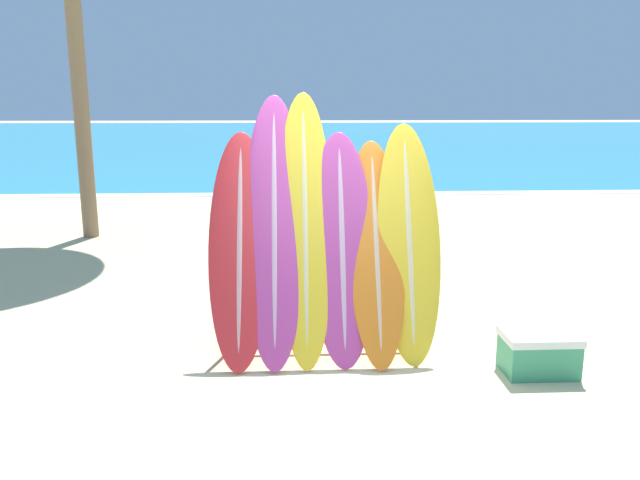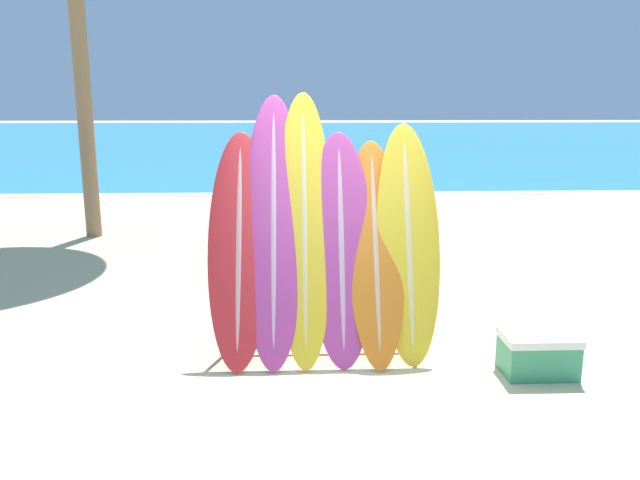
{
  "view_description": "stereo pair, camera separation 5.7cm",
  "coord_description": "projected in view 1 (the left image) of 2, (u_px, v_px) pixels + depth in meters",
  "views": [
    {
      "loc": [
        -0.55,
        -4.88,
        2.23
      ],
      "look_at": [
        -0.24,
        1.25,
        0.88
      ],
      "focal_mm": 35.0,
      "sensor_mm": 36.0,
      "label": 1
    },
    {
      "loc": [
        -0.49,
        -4.89,
        2.23
      ],
      "look_at": [
        -0.24,
        1.25,
        0.88
      ],
      "focal_mm": 35.0,
      "sensor_mm": 36.0,
      "label": 2
    }
  ],
  "objects": [
    {
      "name": "ground_plane",
      "position": [
        356.0,
        373.0,
        5.27
      ],
      "size": [
        160.0,
        160.0,
        0.0
      ],
      "primitive_type": "plane",
      "color": "beige"
    },
    {
      "name": "surfboard_rack",
      "position": [
        324.0,
        304.0,
        5.6
      ],
      "size": [
        1.82,
        0.04,
        0.86
      ],
      "color": "gray",
      "rests_on": "ground_plane"
    },
    {
      "name": "ocean_water",
      "position": [
        296.0,
        136.0,
        44.19
      ],
      "size": [
        120.0,
        60.0,
        0.01
      ],
      "color": "teal",
      "rests_on": "ground_plane"
    },
    {
      "name": "surfboard_slot_1",
      "position": [
        274.0,
        226.0,
        5.55
      ],
      "size": [
        0.55,
        1.23,
        2.33
      ],
      "color": "#B23D8E",
      "rests_on": "ground_plane"
    },
    {
      "name": "surfboard_slot_3",
      "position": [
        342.0,
        246.0,
        5.54
      ],
      "size": [
        0.58,
        0.97,
        1.98
      ],
      "color": "#B23D8E",
      "rests_on": "ground_plane"
    },
    {
      "name": "surfboard_slot_4",
      "position": [
        376.0,
        250.0,
        5.54
      ],
      "size": [
        0.51,
        1.03,
        1.9
      ],
      "color": "orange",
      "rests_on": "ground_plane"
    },
    {
      "name": "surfboard_slot_2",
      "position": [
        305.0,
        224.0,
        5.57
      ],
      "size": [
        0.51,
        1.18,
        2.35
      ],
      "color": "yellow",
      "rests_on": "ground_plane"
    },
    {
      "name": "surfboard_slot_5",
      "position": [
        409.0,
        241.0,
        5.56
      ],
      "size": [
        0.56,
        0.92,
        2.06
      ],
      "color": "yellow",
      "rests_on": "ground_plane"
    },
    {
      "name": "person_mid_beach",
      "position": [
        385.0,
        215.0,
        7.96
      ],
      "size": [
        0.26,
        0.23,
        1.53
      ],
      "rotation": [
        0.0,
        0.0,
        5.82
      ],
      "color": "#846047",
      "rests_on": "ground_plane"
    },
    {
      "name": "surfboard_slot_0",
      "position": [
        240.0,
        247.0,
        5.49
      ],
      "size": [
        0.55,
        1.07,
        1.99
      ],
      "color": "red",
      "rests_on": "ground_plane"
    },
    {
      "name": "person_near_water",
      "position": [
        290.0,
        158.0,
        14.49
      ],
      "size": [
        0.3,
        0.24,
        1.79
      ],
      "rotation": [
        0.0,
        0.0,
        3.31
      ],
      "color": "beige",
      "rests_on": "ground_plane"
    },
    {
      "name": "cooler_box",
      "position": [
        539.0,
        353.0,
        5.24
      ],
      "size": [
        0.61,
        0.41,
        0.35
      ],
      "color": "#389366",
      "rests_on": "ground_plane"
    }
  ]
}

